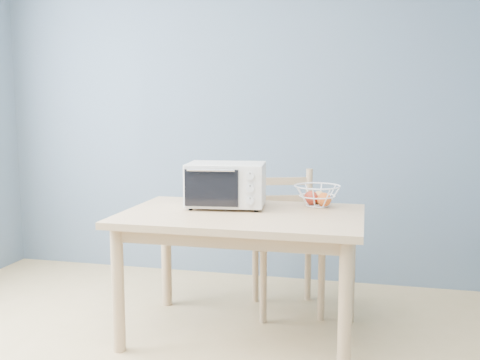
% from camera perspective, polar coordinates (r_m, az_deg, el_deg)
% --- Properties ---
extents(room, '(4.01, 4.51, 2.61)m').
position_cam_1_polar(room, '(2.16, -14.69, 5.91)').
color(room, tan).
rests_on(room, ground).
extents(dining_table, '(1.40, 0.90, 0.75)m').
position_cam_1_polar(dining_table, '(3.16, 0.19, -5.31)').
color(dining_table, tan).
rests_on(dining_table, ground).
extents(toaster_oven, '(0.50, 0.39, 0.28)m').
position_cam_1_polar(toaster_oven, '(3.28, -1.83, -0.44)').
color(toaster_oven, beige).
rests_on(toaster_oven, dining_table).
extents(fruit_basket, '(0.32, 0.32, 0.13)m').
position_cam_1_polar(fruit_basket, '(3.36, 8.27, -1.66)').
color(fruit_basket, white).
rests_on(fruit_basket, dining_table).
extents(dining_chair, '(0.56, 0.56, 0.94)m').
position_cam_1_polar(dining_chair, '(3.64, 4.93, -6.58)').
color(dining_chair, tan).
rests_on(dining_chair, ground).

